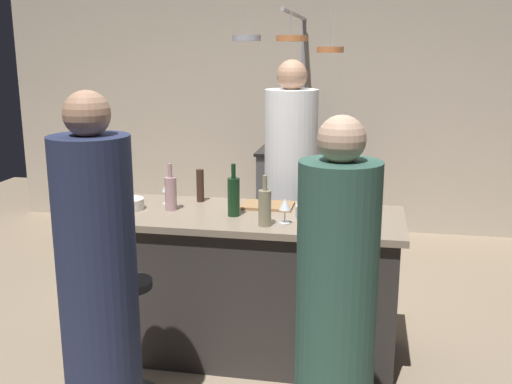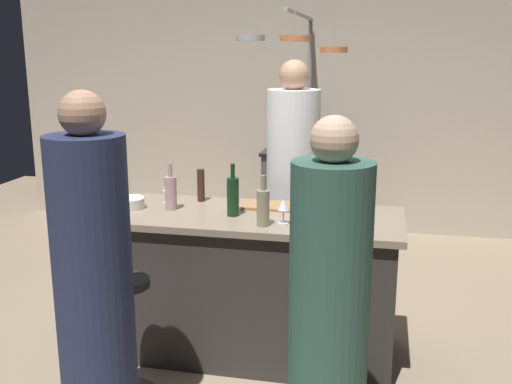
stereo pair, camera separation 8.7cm
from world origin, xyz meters
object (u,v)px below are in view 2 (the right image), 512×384
Objects in this scene: wine_glass_by_chef at (283,206)px; mixing_bowl_ceramic at (129,203)px; stove_range at (304,193)px; wine_bottle_red at (233,196)px; guest_left at (94,289)px; mixing_bowl_steel at (311,212)px; wine_glass_near_right_guest at (357,199)px; wine_bottle_white at (263,207)px; guest_right at (329,320)px; chef at (293,194)px; cutting_board at (267,206)px; wine_bottle_green at (338,191)px; potted_plant at (89,222)px; wine_bottle_dark at (356,194)px; mixing_bowl_blue at (343,225)px; bar_stool_right at (335,354)px; bar_stool_left at (128,333)px; wine_bottle_rose at (171,192)px; wine_glass_near_left_guest at (168,187)px; pepper_mill at (201,185)px.

wine_glass_by_chef is 0.76× the size of mixing_bowl_ceramic.
stove_range is 2.85× the size of wine_bottle_red.
mixing_bowl_steel is at bearing 48.63° from guest_left.
wine_glass_near_right_guest is 1.39m from mixing_bowl_ceramic.
wine_bottle_white is at bearing -149.28° from wine_glass_by_chef.
wine_glass_by_chef is (0.22, -2.61, 0.56)m from stove_range.
guest_right reaches higher than wine_bottle_red.
chef is at bearing 103.34° from guest_right.
cutting_board is 0.45m from wine_bottle_green.
potted_plant is at bearing 138.91° from wine_bottle_white.
wine_bottle_dark is (0.55, -0.00, 0.11)m from cutting_board.
mixing_bowl_blue reaches higher than stove_range.
chef is 1.06× the size of guest_left.
wine_glass_by_chef is (-0.35, 0.46, 0.63)m from bar_stool_right.
wine_bottle_green is 1.09× the size of wine_bottle_white.
bar_stool_right is at bearing -79.48° from stove_range.
wine_bottle_dark is 0.96× the size of wine_bottle_green.
wine_bottle_red reaches higher than bar_stool_left.
guest_left is 5.90× the size of wine_bottle_white.
bar_stool_left is at bearing -99.98° from stove_range.
cutting_board is at bearing -177.17° from wine_bottle_green.
wine_bottle_rose is 1.98× the size of wine_glass_near_right_guest.
bar_stool_right is 2.18× the size of wine_bottle_green.
bar_stool_left is at bearing -127.11° from cutting_board.
wine_glass_near_left_guest is (-0.07, 0.14, -0.00)m from wine_bottle_rose.
wine_bottle_white is (-0.01, -1.05, 0.18)m from chef.
pepper_mill is 0.88m from wine_bottle_green.
wine_bottle_red reaches higher than stove_range.
wine_bottle_green is at bearing 166.91° from wine_bottle_dark.
wine_bottle_dark reaches higher than mixing_bowl_steel.
stove_range is at bearing 94.47° from chef.
mixing_bowl_steel is (0.90, 0.61, 0.56)m from bar_stool_left.
chef is at bearing 120.89° from wine_bottle_green.
wine_bottle_rose is (-0.50, -2.45, 0.56)m from stove_range.
wine_bottle_dark reaches higher than wine_glass_near_right_guest.
bar_stool_left is at bearing 94.00° from guest_left.
bar_stool_right is at bearing -30.17° from wine_bottle_rose.
wine_bottle_white is at bearing -177.68° from mixing_bowl_blue.
wine_bottle_dark is 2.05× the size of wine_glass_near_left_guest.
stove_range is at bearing 100.52° from bar_stool_right.
wine_bottle_red reaches higher than bar_stool_right.
mixing_bowl_steel is (-0.14, -0.21, -0.09)m from wine_bottle_green.
chef is 6.19× the size of wine_bottle_rose.
bar_stool_right is 3.30× the size of mixing_bowl_blue.
wine_glass_by_chef is at bearing 126.97° from bar_stool_right.
cutting_board is at bearing 63.93° from guest_left.
guest_right is 1.22m from wine_bottle_dark.
potted_plant is 3.06m from mixing_bowl_blue.
wine_bottle_green is 2.13× the size of wine_glass_near_left_guest.
wine_glass_near_right_guest reaches higher than mixing_bowl_ceramic.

